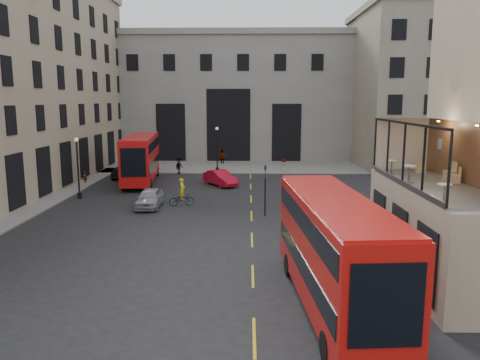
{
  "coord_description": "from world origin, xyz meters",
  "views": [
    {
      "loc": [
        -2.23,
        -21.76,
        8.5
      ],
      "look_at": [
        -2.82,
        10.32,
        3.0
      ],
      "focal_mm": 35.0,
      "sensor_mm": 36.0,
      "label": 1
    }
  ],
  "objects_px": {
    "pedestrian_b": "(179,166)",
    "pedestrian_e": "(85,176)",
    "street_lamp_b": "(217,152)",
    "cafe_chair_c": "(450,175)",
    "bus_near": "(334,247)",
    "pedestrian_d": "(283,165)",
    "cafe_table_mid": "(409,171)",
    "cafe_table_far": "(392,165)",
    "pedestrian_c": "(222,157)",
    "car_c": "(123,172)",
    "car_b": "(220,178)",
    "traffic_light_far": "(130,157)",
    "bus_far": "(141,156)",
    "traffic_light_near": "(265,184)",
    "bicycle": "(181,199)",
    "pedestrian_a": "(123,172)",
    "car_a": "(150,198)",
    "cafe_chair_b": "(456,178)",
    "cafe_table_near": "(444,190)",
    "cyclist": "(182,189)",
    "street_lamp_a": "(78,171)",
    "cafe_chair_d": "(420,167)"
  },
  "relations": [
    {
      "from": "car_a",
      "to": "cafe_chair_b",
      "type": "xyz_separation_m",
      "value": [
        17.75,
        -14.47,
        4.08
      ]
    },
    {
      "from": "car_a",
      "to": "cafe_table_mid",
      "type": "bearing_deg",
      "value": -43.17
    },
    {
      "from": "bicycle",
      "to": "pedestrian_a",
      "type": "height_order",
      "value": "pedestrian_a"
    },
    {
      "from": "bus_far",
      "to": "pedestrian_a",
      "type": "distance_m",
      "value": 2.74
    },
    {
      "from": "car_b",
      "to": "bus_far",
      "type": "bearing_deg",
      "value": 134.04
    },
    {
      "from": "cyclist",
      "to": "pedestrian_e",
      "type": "height_order",
      "value": "cyclist"
    },
    {
      "from": "bus_near",
      "to": "pedestrian_d",
      "type": "height_order",
      "value": "bus_near"
    },
    {
      "from": "pedestrian_e",
      "to": "cafe_chair_c",
      "type": "xyz_separation_m",
      "value": [
        26.6,
        -24.24,
        4.1
      ]
    },
    {
      "from": "car_b",
      "to": "traffic_light_far",
      "type": "bearing_deg",
      "value": 127.13
    },
    {
      "from": "car_c",
      "to": "cafe_chair_d",
      "type": "xyz_separation_m",
      "value": [
        23.3,
        -25.48,
        4.24
      ]
    },
    {
      "from": "cyclist",
      "to": "bus_far",
      "type": "bearing_deg",
      "value": 40.56
    },
    {
      "from": "pedestrian_e",
      "to": "cafe_table_far",
      "type": "height_order",
      "value": "cafe_table_far"
    },
    {
      "from": "bus_far",
      "to": "car_b",
      "type": "relative_size",
      "value": 2.7
    },
    {
      "from": "cafe_table_far",
      "to": "cyclist",
      "type": "bearing_deg",
      "value": 132.67
    },
    {
      "from": "pedestrian_b",
      "to": "traffic_light_near",
      "type": "bearing_deg",
      "value": -125.53
    },
    {
      "from": "street_lamp_a",
      "to": "car_a",
      "type": "relative_size",
      "value": 1.19
    },
    {
      "from": "car_b",
      "to": "cafe_table_mid",
      "type": "xyz_separation_m",
      "value": [
        10.52,
        -24.04,
        4.38
      ]
    },
    {
      "from": "pedestrian_a",
      "to": "pedestrian_b",
      "type": "xyz_separation_m",
      "value": [
        5.2,
        5.03,
        -0.03
      ]
    },
    {
      "from": "bus_near",
      "to": "pedestrian_a",
      "type": "distance_m",
      "value": 34.6
    },
    {
      "from": "street_lamp_b",
      "to": "cafe_chair_c",
      "type": "xyz_separation_m",
      "value": [
        13.6,
        -33.1,
        2.49
      ]
    },
    {
      "from": "cafe_chair_c",
      "to": "car_c",
      "type": "bearing_deg",
      "value": 130.14
    },
    {
      "from": "cafe_table_near",
      "to": "cyclist",
      "type": "bearing_deg",
      "value": 121.97
    },
    {
      "from": "street_lamp_b",
      "to": "car_b",
      "type": "bearing_deg",
      "value": -84.31
    },
    {
      "from": "cafe_table_far",
      "to": "car_a",
      "type": "bearing_deg",
      "value": 143.11
    },
    {
      "from": "cafe_chair_d",
      "to": "bus_near",
      "type": "bearing_deg",
      "value": -129.96
    },
    {
      "from": "bus_near",
      "to": "cafe_table_near",
      "type": "relative_size",
      "value": 16.95
    },
    {
      "from": "car_c",
      "to": "car_b",
      "type": "bearing_deg",
      "value": 157.01
    },
    {
      "from": "cafe_chair_b",
      "to": "cyclist",
      "type": "bearing_deg",
      "value": 131.97
    },
    {
      "from": "pedestrian_b",
      "to": "pedestrian_e",
      "type": "distance_m",
      "value": 11.01
    },
    {
      "from": "traffic_light_near",
      "to": "street_lamp_b",
      "type": "bearing_deg",
      "value": 102.8
    },
    {
      "from": "street_lamp_b",
      "to": "pedestrian_c",
      "type": "relative_size",
      "value": 2.73
    },
    {
      "from": "pedestrian_a",
      "to": "pedestrian_d",
      "type": "height_order",
      "value": "pedestrian_a"
    },
    {
      "from": "street_lamp_a",
      "to": "car_c",
      "type": "distance_m",
      "value": 11.24
    },
    {
      "from": "car_c",
      "to": "pedestrian_c",
      "type": "distance_m",
      "value": 15.13
    },
    {
      "from": "pedestrian_b",
      "to": "pedestrian_e",
      "type": "xyz_separation_m",
      "value": [
        -8.73,
        -6.7,
        -0.16
      ]
    },
    {
      "from": "cafe_table_far",
      "to": "bus_far",
      "type": "bearing_deg",
      "value": 128.93
    },
    {
      "from": "street_lamp_a",
      "to": "pedestrian_e",
      "type": "height_order",
      "value": "street_lamp_a"
    },
    {
      "from": "bicycle",
      "to": "cafe_table_far",
      "type": "relative_size",
      "value": 2.66
    },
    {
      "from": "car_c",
      "to": "cafe_table_mid",
      "type": "distance_m",
      "value": 36.12
    },
    {
      "from": "street_lamp_a",
      "to": "cafe_chair_d",
      "type": "bearing_deg",
      "value": -30.83
    },
    {
      "from": "cafe_table_mid",
      "to": "cafe_table_far",
      "type": "xyz_separation_m",
      "value": [
        -0.05,
        2.57,
        -0.05
      ]
    },
    {
      "from": "traffic_light_near",
      "to": "pedestrian_e",
      "type": "bearing_deg",
      "value": 143.87
    },
    {
      "from": "traffic_light_far",
      "to": "bicycle",
      "type": "height_order",
      "value": "traffic_light_far"
    },
    {
      "from": "traffic_light_far",
      "to": "cafe_chair_c",
      "type": "bearing_deg",
      "value": -50.18
    },
    {
      "from": "cafe_chair_c",
      "to": "pedestrian_e",
      "type": "bearing_deg",
      "value": 137.66
    },
    {
      "from": "pedestrian_e",
      "to": "traffic_light_near",
      "type": "bearing_deg",
      "value": 54.2
    },
    {
      "from": "bus_far",
      "to": "cafe_table_near",
      "type": "distance_m",
      "value": 35.62
    },
    {
      "from": "cafe_chair_b",
      "to": "cafe_chair_d",
      "type": "relative_size",
      "value": 0.81
    },
    {
      "from": "car_b",
      "to": "pedestrian_a",
      "type": "bearing_deg",
      "value": 133.98
    },
    {
      "from": "car_b",
      "to": "pedestrian_c",
      "type": "xyz_separation_m",
      "value": [
        -0.64,
        15.47,
        0.22
      ]
    }
  ]
}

